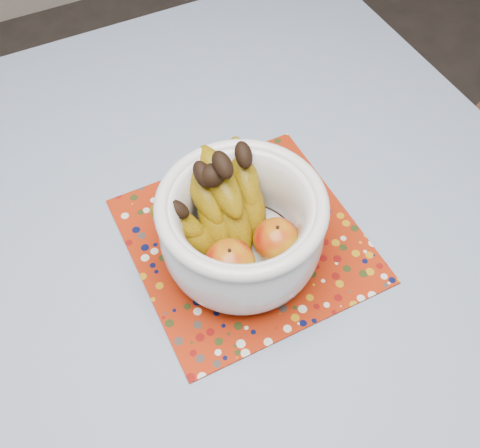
{
  "coord_description": "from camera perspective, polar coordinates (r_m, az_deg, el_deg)",
  "views": [
    {
      "loc": [
        -0.11,
        -0.43,
        1.51
      ],
      "look_at": [
        0.1,
        -0.01,
        0.85
      ],
      "focal_mm": 42.0,
      "sensor_mm": 36.0,
      "label": 1
    }
  ],
  "objects": [
    {
      "name": "fruit_bowl",
      "position": [
        0.82,
        -0.65,
        0.25
      ],
      "size": [
        0.27,
        0.26,
        0.19
      ],
      "color": "silver",
      "rests_on": "placemat"
    },
    {
      "name": "tablecloth",
      "position": [
        0.88,
        -5.85,
        -5.64
      ],
      "size": [
        1.32,
        1.32,
        0.01
      ],
      "primitive_type": "cube",
      "color": "slate",
      "rests_on": "table"
    },
    {
      "name": "placemat",
      "position": [
        0.9,
        0.6,
        -1.64
      ],
      "size": [
        0.35,
        0.35,
        0.0
      ],
      "primitive_type": "cube",
      "rotation": [
        0.0,
        0.0,
        -0.0
      ],
      "color": "#951F08",
      "rests_on": "tablecloth"
    },
    {
      "name": "table",
      "position": [
        0.95,
        -5.43,
        -8.09
      ],
      "size": [
        1.2,
        1.2,
        0.75
      ],
      "color": "brown",
      "rests_on": "ground"
    }
  ]
}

